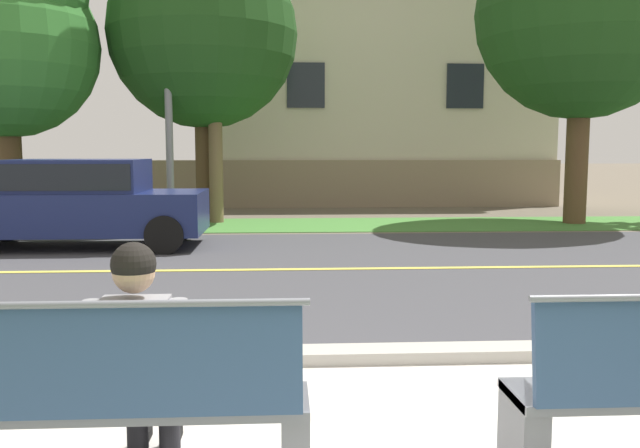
# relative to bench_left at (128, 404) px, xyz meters

# --- Properties ---
(ground_plane) EXTENTS (140.00, 140.00, 0.00)m
(ground_plane) POSITION_rel_bench_left_xyz_m (1.43, 7.62, -0.45)
(ground_plane) COLOR #665B4C
(curb_edge) EXTENTS (44.00, 0.30, 0.11)m
(curb_edge) POSITION_rel_bench_left_xyz_m (1.43, 1.97, -0.40)
(curb_edge) COLOR #ADA89E
(curb_edge) RESTS_ON ground_plane
(street_asphalt) EXTENTS (52.00, 8.00, 0.01)m
(street_asphalt) POSITION_rel_bench_left_xyz_m (1.43, 6.12, -0.45)
(street_asphalt) COLOR #424247
(street_asphalt) RESTS_ON ground_plane
(road_centre_line) EXTENTS (48.00, 0.14, 0.01)m
(road_centre_line) POSITION_rel_bench_left_xyz_m (1.43, 6.12, -0.45)
(road_centre_line) COLOR #E0CC4C
(road_centre_line) RESTS_ON ground_plane
(far_verge_grass) EXTENTS (48.00, 2.80, 0.02)m
(far_verge_grass) POSITION_rel_bench_left_xyz_m (1.43, 11.75, -0.45)
(far_verge_grass) COLOR #478438
(far_verge_grass) RESTS_ON ground_plane
(bench_left) EXTENTS (1.79, 0.48, 1.01)m
(bench_left) POSITION_rel_bench_left_xyz_m (0.00, 0.00, 0.00)
(bench_left) COLOR slate
(bench_left) RESTS_ON ground_plane
(seated_person_grey) EXTENTS (0.52, 0.68, 1.25)m
(seated_person_grey) POSITION_rel_bench_left_xyz_m (0.03, 0.17, 0.22)
(seated_person_grey) COLOR black
(seated_person_grey) RESTS_ON ground_plane
(car_navy_near) EXTENTS (4.30, 1.86, 1.54)m
(car_navy_near) POSITION_rel_bench_left_xyz_m (-2.77, 8.52, 0.40)
(car_navy_near) COLOR navy
(car_navy_near) RESTS_ON ground_plane
(streetlamp) EXTENTS (0.24, 2.10, 6.78)m
(streetlamp) POSITION_rel_bench_left_xyz_m (-1.67, 11.56, 3.44)
(streetlamp) COLOR gray
(streetlamp) RESTS_ON ground_plane
(shade_tree_far_left) EXTENTS (3.92, 3.92, 6.46)m
(shade_tree_far_left) POSITION_rel_bench_left_xyz_m (-5.00, 11.52, 3.74)
(shade_tree_far_left) COLOR brown
(shade_tree_far_left) RESTS_ON ground_plane
(shade_tree_left) EXTENTS (4.41, 4.41, 7.27)m
(shade_tree_left) POSITION_rel_bench_left_xyz_m (-0.93, 12.74, 4.27)
(shade_tree_left) COLOR brown
(shade_tree_left) RESTS_ON ground_plane
(garden_wall) EXTENTS (13.00, 0.36, 1.40)m
(garden_wall) POSITION_rel_bench_left_xyz_m (2.58, 16.45, 0.25)
(garden_wall) COLOR gray
(garden_wall) RESTS_ON ground_plane
(house_across_street) EXTENTS (11.30, 6.91, 7.10)m
(house_across_street) POSITION_rel_bench_left_xyz_m (3.81, 19.64, 3.14)
(house_across_street) COLOR beige
(house_across_street) RESTS_ON ground_plane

